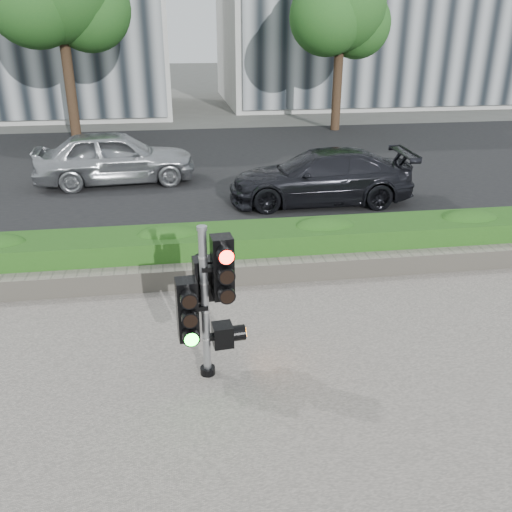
% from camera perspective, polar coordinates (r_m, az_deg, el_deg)
% --- Properties ---
extents(ground, '(120.00, 120.00, 0.00)m').
position_cam_1_polar(ground, '(7.28, 0.85, -9.40)').
color(ground, '#51514C').
rests_on(ground, ground).
extents(sidewalk, '(16.00, 11.00, 0.03)m').
position_cam_1_polar(sidewalk, '(5.37, 5.63, -23.53)').
color(sidewalk, '#9E9389').
rests_on(sidewalk, ground).
extents(road, '(60.00, 13.00, 0.02)m').
position_cam_1_polar(road, '(16.55, -4.92, 9.35)').
color(road, black).
rests_on(road, ground).
extents(curb, '(60.00, 0.25, 0.12)m').
position_cam_1_polar(curb, '(10.03, -2.10, 0.49)').
color(curb, gray).
rests_on(curb, ground).
extents(stone_wall, '(12.00, 0.32, 0.34)m').
position_cam_1_polar(stone_wall, '(8.83, -1.17, -1.75)').
color(stone_wall, gray).
rests_on(stone_wall, sidewalk).
extents(hedge, '(12.00, 1.00, 0.68)m').
position_cam_1_polar(hedge, '(9.36, -1.70, 0.85)').
color(hedge, '#468F2C').
rests_on(hedge, sidewalk).
extents(tree_right, '(4.10, 3.58, 6.53)m').
position_cam_1_polar(tree_right, '(22.57, 8.91, 24.26)').
color(tree_right, black).
rests_on(tree_right, ground).
extents(traffic_signal, '(0.67, 0.51, 1.89)m').
position_cam_1_polar(traffic_signal, '(6.21, -5.23, -4.12)').
color(traffic_signal, black).
rests_on(traffic_signal, sidewalk).
extents(car_silver, '(4.25, 2.01, 1.41)m').
position_cam_1_polar(car_silver, '(14.96, -14.60, 10.04)').
color(car_silver, '#A6A9AE').
rests_on(car_silver, road).
extents(car_dark, '(4.36, 1.95, 1.24)m').
position_cam_1_polar(car_dark, '(12.94, 6.77, 8.28)').
color(car_dark, black).
rests_on(car_dark, road).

